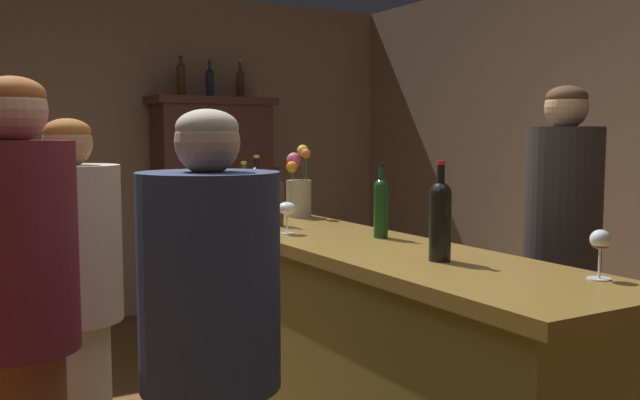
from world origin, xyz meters
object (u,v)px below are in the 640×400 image
(wine_glass_mid, at_px, (600,244))
(display_bottle_center, at_px, (240,82))
(display_cabinet, at_px, (213,202))
(wine_bottle_malbec, at_px, (440,217))
(wine_glass_front, at_px, (253,190))
(cheese_plate, at_px, (206,208))
(wine_bottle_syrah, at_px, (277,200))
(patron_in_grey, at_px, (211,372))
(bar_counter, at_px, (328,348))
(wine_bottle_rose, at_px, (244,194))
(display_bottle_left, at_px, (181,78))
(bartender, at_px, (561,264))
(patron_by_cabinet, at_px, (22,330))
(display_bottle_midleft, at_px, (210,81))
(patron_near_entrance, at_px, (73,306))
(wine_glass_rear, at_px, (287,209))
(wine_bottle_pinot, at_px, (257,187))
(flower_arrangement, at_px, (298,189))
(wine_bottle_riesling, at_px, (381,205))

(wine_glass_mid, bearing_deg, display_bottle_center, 81.89)
(display_cabinet, relative_size, wine_bottle_malbec, 5.10)
(wine_glass_front, distance_m, cheese_plate, 0.29)
(display_cabinet, xyz_separation_m, wine_bottle_syrah, (-0.59, -2.38, 0.24))
(patron_in_grey, bearing_deg, bar_counter, -10.15)
(bar_counter, relative_size, wine_bottle_rose, 10.08)
(display_bottle_left, xyz_separation_m, display_bottle_center, (0.51, -0.00, -0.01))
(bar_counter, height_order, bartender, bartender)
(cheese_plate, distance_m, patron_by_cabinet, 2.10)
(wine_bottle_malbec, bearing_deg, bartender, 10.94)
(bar_counter, relative_size, display_bottle_midleft, 9.97)
(wine_bottle_malbec, distance_m, bartender, 0.84)
(wine_glass_front, xyz_separation_m, patron_near_entrance, (-1.22, -1.06, -0.32))
(display_cabinet, bearing_deg, wine_glass_rear, -104.42)
(wine_bottle_pinot, distance_m, wine_glass_front, 0.19)
(display_cabinet, distance_m, wine_bottle_pinot, 1.88)
(patron_in_grey, bearing_deg, wine_bottle_syrah, 1.78)
(wine_bottle_pinot, relative_size, wine_glass_mid, 2.13)
(wine_bottle_pinot, bearing_deg, patron_in_grey, -118.27)
(display_bottle_center, bearing_deg, bartender, -89.95)
(display_bottle_left, height_order, display_bottle_midleft, display_bottle_left)
(flower_arrangement, relative_size, display_bottle_midleft, 1.26)
(display_bottle_center, bearing_deg, wine_bottle_syrah, -109.63)
(flower_arrangement, xyz_separation_m, display_bottle_center, (0.58, 2.10, 0.72))
(wine_bottle_pinot, bearing_deg, wine_bottle_rose, -126.16)
(wine_bottle_pinot, relative_size, patron_near_entrance, 0.21)
(cheese_plate, height_order, patron_near_entrance, patron_near_entrance)
(display_cabinet, bearing_deg, wine_bottle_malbec, -98.58)
(wine_bottle_malbec, relative_size, display_bottle_midleft, 1.15)
(wine_glass_mid, distance_m, cheese_plate, 2.50)
(wine_glass_rear, bearing_deg, patron_in_grey, -126.87)
(bar_counter, height_order, flower_arrangement, flower_arrangement)
(wine_glass_rear, relative_size, patron_near_entrance, 0.09)
(wine_bottle_rose, height_order, wine_glass_rear, wine_bottle_rose)
(wine_bottle_rose, distance_m, display_bottle_center, 2.38)
(wine_glass_front, bearing_deg, flower_arrangement, -83.80)
(display_bottle_center, bearing_deg, display_cabinet, 180.00)
(display_cabinet, xyz_separation_m, display_bottle_midleft, (-0.01, -0.00, 0.98))
(wine_bottle_syrah, height_order, flower_arrangement, flower_arrangement)
(wine_bottle_syrah, bearing_deg, flower_arrangement, 46.11)
(display_bottle_center, xyz_separation_m, patron_by_cabinet, (-2.09, -3.22, -1.00))
(flower_arrangement, distance_m, display_bottle_center, 2.30)
(cheese_plate, bearing_deg, wine_glass_front, -25.79)
(flower_arrangement, relative_size, display_bottle_center, 1.22)
(wine_bottle_riesling, bearing_deg, bartender, -31.72)
(wine_glass_front, bearing_deg, patron_by_cabinet, -132.56)
(display_cabinet, height_order, bartender, display_cabinet)
(flower_arrangement, relative_size, patron_by_cabinet, 0.23)
(wine_bottle_syrah, xyz_separation_m, wine_glass_rear, (-0.09, -0.27, -0.01))
(cheese_plate, height_order, patron_in_grey, patron_in_grey)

